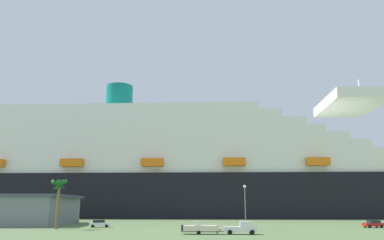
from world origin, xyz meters
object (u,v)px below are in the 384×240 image
pickup_truck (242,228)px  parked_car_white_van (100,223)px  small_boat_on_trailer (205,228)px  palm_tree (59,189)px  parked_car_red_hatchback (373,224)px  street_lamp (245,201)px  cruise_ship (190,173)px

pickup_truck → parked_car_white_van: size_ratio=1.18×
pickup_truck → small_boat_on_trailer: 6.31m
palm_tree → parked_car_red_hatchback: 68.74m
small_boat_on_trailer → palm_tree: bearing=156.1°
parked_car_white_van → parked_car_red_hatchback: bearing=-1.4°
small_boat_on_trailer → street_lamp: bearing=48.0°
palm_tree → parked_car_white_van: bearing=44.6°
pickup_truck → palm_tree: palm_tree is taller
small_boat_on_trailer → palm_tree: size_ratio=0.80×
palm_tree → pickup_truck: bearing=-20.6°
small_boat_on_trailer → parked_car_white_van: size_ratio=1.71×
parked_car_red_hatchback → small_boat_on_trailer: bearing=-153.0°
cruise_ship → small_boat_on_trailer: size_ratio=30.40×
pickup_truck → small_boat_on_trailer: pickup_truck is taller
cruise_ship → parked_car_white_van: (-19.36, -65.34, -16.58)m
palm_tree → parked_car_white_van: 12.62m
cruise_ship → pickup_truck: cruise_ship is taller
cruise_ship → palm_tree: bearing=-110.2°
pickup_truck → palm_tree: (-36.81, 13.84, 7.13)m
street_lamp → pickup_truck: bearing=-101.5°
street_lamp → parked_car_red_hatchback: bearing=18.8°
pickup_truck → parked_car_white_van: bearing=144.5°
small_boat_on_trailer → parked_car_white_van: small_boat_on_trailer is taller
palm_tree → street_lamp: 39.07m
pickup_truck → street_lamp: street_lamp is taller
palm_tree → street_lamp: size_ratio=1.17×
pickup_truck → parked_car_white_van: pickup_truck is taller
palm_tree → small_boat_on_trailer: bearing=-23.9°
pickup_truck → parked_car_white_van: 36.24m
pickup_truck → palm_tree: bearing=159.4°
parked_car_white_van → parked_car_red_hatchback: size_ratio=1.09×
pickup_truck → parked_car_red_hatchback: (31.31, 19.51, -0.21)m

